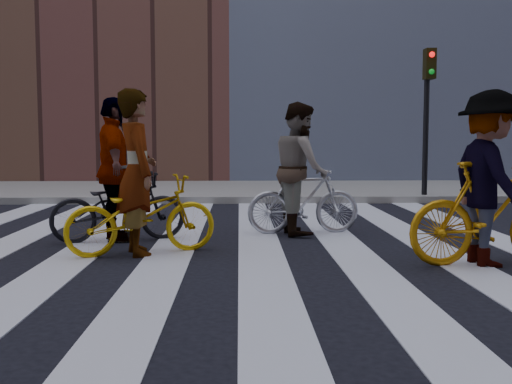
{
  "coord_description": "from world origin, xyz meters",
  "views": [
    {
      "loc": [
        0.29,
        -7.73,
        1.39
      ],
      "look_at": [
        0.51,
        0.3,
        0.67
      ],
      "focal_mm": 42.0,
      "sensor_mm": 36.0,
      "label": 1
    }
  ],
  "objects_px": {
    "bike_dark_rear": "(118,207)",
    "rider_right": "(489,178)",
    "bike_yellow_right": "(492,214)",
    "rider_left": "(137,172)",
    "rider_rear": "(114,170)",
    "bike_yellow_left": "(142,215)",
    "rider_mid": "(300,169)",
    "bike_silver_mid": "(303,200)",
    "traffic_signal": "(428,98)"
  },
  "relations": [
    {
      "from": "bike_silver_mid",
      "to": "bike_dark_rear",
      "type": "distance_m",
      "value": 2.64
    },
    {
      "from": "rider_right",
      "to": "rider_rear",
      "type": "xyz_separation_m",
      "value": [
        -4.41,
        1.66,
        0.02
      ]
    },
    {
      "from": "traffic_signal",
      "to": "rider_mid",
      "type": "xyz_separation_m",
      "value": [
        -3.23,
        -4.39,
        -1.32
      ]
    },
    {
      "from": "rider_rear",
      "to": "bike_silver_mid",
      "type": "bearing_deg",
      "value": -94.2
    },
    {
      "from": "rider_mid",
      "to": "bike_yellow_left",
      "type": "bearing_deg",
      "value": 120.1
    },
    {
      "from": "traffic_signal",
      "to": "bike_silver_mid",
      "type": "distance_m",
      "value": 5.7
    },
    {
      "from": "bike_dark_rear",
      "to": "rider_mid",
      "type": "xyz_separation_m",
      "value": [
        2.52,
        0.58,
        0.49
      ]
    },
    {
      "from": "bike_dark_rear",
      "to": "rider_right",
      "type": "distance_m",
      "value": 4.69
    },
    {
      "from": "rider_left",
      "to": "rider_rear",
      "type": "bearing_deg",
      "value": 4.79
    },
    {
      "from": "rider_mid",
      "to": "rider_right",
      "type": "bearing_deg",
      "value": -146.75
    },
    {
      "from": "bike_silver_mid",
      "to": "rider_mid",
      "type": "distance_m",
      "value": 0.47
    },
    {
      "from": "bike_silver_mid",
      "to": "bike_yellow_right",
      "type": "height_order",
      "value": "bike_yellow_right"
    },
    {
      "from": "bike_yellow_left",
      "to": "rider_mid",
      "type": "xyz_separation_m",
      "value": [
        2.06,
        1.51,
        0.48
      ]
    },
    {
      "from": "bike_yellow_left",
      "to": "rider_rear",
      "type": "height_order",
      "value": "rider_rear"
    },
    {
      "from": "bike_silver_mid",
      "to": "rider_right",
      "type": "bearing_deg",
      "value": -147.52
    },
    {
      "from": "bike_yellow_right",
      "to": "rider_right",
      "type": "distance_m",
      "value": 0.39
    },
    {
      "from": "rider_mid",
      "to": "rider_left",
      "type": "bearing_deg",
      "value": 119.45
    },
    {
      "from": "bike_dark_rear",
      "to": "bike_yellow_left",
      "type": "bearing_deg",
      "value": -170.22
    },
    {
      "from": "bike_yellow_right",
      "to": "bike_dark_rear",
      "type": "xyz_separation_m",
      "value": [
        -4.41,
        1.66,
        -0.1
      ]
    },
    {
      "from": "rider_rear",
      "to": "bike_yellow_right",
      "type": "bearing_deg",
      "value": -126.98
    },
    {
      "from": "rider_mid",
      "to": "bike_yellow_right",
      "type": "bearing_deg",
      "value": -145.99
    },
    {
      "from": "bike_yellow_left",
      "to": "bike_dark_rear",
      "type": "xyz_separation_m",
      "value": [
        -0.46,
        0.93,
        -0.01
      ]
    },
    {
      "from": "rider_left",
      "to": "rider_right",
      "type": "bearing_deg",
      "value": -121.96
    },
    {
      "from": "rider_right",
      "to": "rider_rear",
      "type": "bearing_deg",
      "value": 62.98
    },
    {
      "from": "bike_yellow_left",
      "to": "bike_dark_rear",
      "type": "bearing_deg",
      "value": 4.79
    },
    {
      "from": "traffic_signal",
      "to": "rider_left",
      "type": "relative_size",
      "value": 1.68
    },
    {
      "from": "bike_yellow_right",
      "to": "rider_right",
      "type": "height_order",
      "value": "rider_right"
    },
    {
      "from": "rider_rear",
      "to": "rider_mid",
      "type": "bearing_deg",
      "value": -93.97
    },
    {
      "from": "traffic_signal",
      "to": "rider_right",
      "type": "relative_size",
      "value": 1.74
    },
    {
      "from": "traffic_signal",
      "to": "bike_yellow_left",
      "type": "height_order",
      "value": "traffic_signal"
    },
    {
      "from": "rider_left",
      "to": "rider_right",
      "type": "xyz_separation_m",
      "value": [
        3.95,
        -0.72,
        -0.03
      ]
    },
    {
      "from": "bike_yellow_right",
      "to": "rider_right",
      "type": "relative_size",
      "value": 0.99
    },
    {
      "from": "bike_yellow_left",
      "to": "bike_silver_mid",
      "type": "distance_m",
      "value": 2.6
    },
    {
      "from": "rider_left",
      "to": "traffic_signal",
      "type": "bearing_deg",
      "value": -63.74
    },
    {
      "from": "bike_yellow_right",
      "to": "bike_dark_rear",
      "type": "height_order",
      "value": "bike_yellow_right"
    },
    {
      "from": "bike_silver_mid",
      "to": "rider_left",
      "type": "distance_m",
      "value": 2.68
    },
    {
      "from": "bike_yellow_left",
      "to": "bike_silver_mid",
      "type": "relative_size",
      "value": 1.1
    },
    {
      "from": "bike_yellow_left",
      "to": "bike_silver_mid",
      "type": "height_order",
      "value": "bike_silver_mid"
    },
    {
      "from": "bike_yellow_right",
      "to": "rider_mid",
      "type": "xyz_separation_m",
      "value": [
        -1.89,
        2.23,
        0.39
      ]
    },
    {
      "from": "traffic_signal",
      "to": "rider_rear",
      "type": "distance_m",
      "value": 7.74
    },
    {
      "from": "rider_left",
      "to": "rider_mid",
      "type": "distance_m",
      "value": 2.6
    },
    {
      "from": "bike_silver_mid",
      "to": "bike_yellow_left",
      "type": "bearing_deg",
      "value": 119.45
    },
    {
      "from": "rider_right",
      "to": "rider_rear",
      "type": "relative_size",
      "value": 0.98
    },
    {
      "from": "rider_right",
      "to": "bike_yellow_right",
      "type": "bearing_deg",
      "value": -96.44
    },
    {
      "from": "bike_yellow_left",
      "to": "rider_rear",
      "type": "xyz_separation_m",
      "value": [
        -0.51,
        0.93,
        0.5
      ]
    },
    {
      "from": "traffic_signal",
      "to": "rider_left",
      "type": "xyz_separation_m",
      "value": [
        -5.34,
        -5.9,
        -1.29
      ]
    },
    {
      "from": "traffic_signal",
      "to": "bike_yellow_left",
      "type": "distance_m",
      "value": 8.12
    },
    {
      "from": "rider_right",
      "to": "rider_rear",
      "type": "height_order",
      "value": "rider_rear"
    },
    {
      "from": "bike_silver_mid",
      "to": "rider_rear",
      "type": "height_order",
      "value": "rider_rear"
    },
    {
      "from": "bike_silver_mid",
      "to": "rider_rear",
      "type": "distance_m",
      "value": 2.73
    }
  ]
}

